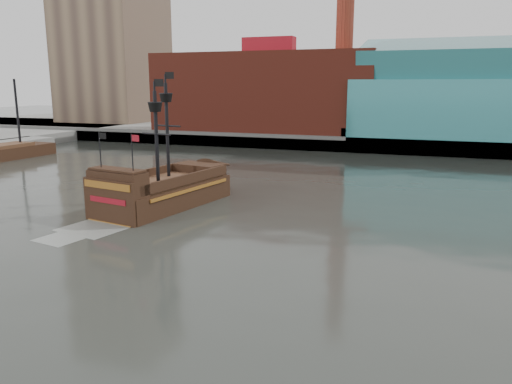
% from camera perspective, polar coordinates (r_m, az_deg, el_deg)
% --- Properties ---
extents(ground, '(400.00, 400.00, 0.00)m').
position_cam_1_polar(ground, '(25.94, -3.36, -13.36)').
color(ground, '#232622').
rests_on(ground, ground).
extents(promenade_far, '(220.00, 60.00, 2.00)m').
position_cam_1_polar(promenade_far, '(114.30, 15.30, 6.63)').
color(promenade_far, slate).
rests_on(promenade_far, ground).
extents(seawall, '(220.00, 1.00, 2.60)m').
position_cam_1_polar(seawall, '(85.05, 13.57, 5.16)').
color(seawall, '#4C4C49').
rests_on(seawall, ground).
extents(skyline, '(149.00, 45.00, 62.00)m').
position_cam_1_polar(skyline, '(106.94, 18.60, 18.75)').
color(skyline, brown).
rests_on(skyline, promenade_far).
extents(pirate_ship, '(8.27, 18.32, 13.23)m').
position_cam_1_polar(pirate_ship, '(47.28, -10.59, -0.22)').
color(pirate_ship, black).
rests_on(pirate_ship, ground).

